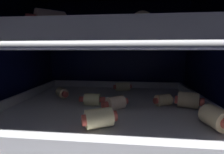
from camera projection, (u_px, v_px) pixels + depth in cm
name	position (u px, v px, depth cm)	size (l,w,h in cm)	color
ground_plane	(108.00, 147.00, 37.61)	(51.32, 49.62, 1.20)	#0C1138
oven_wall_back	(116.00, 58.00, 58.13)	(51.32, 1.20, 38.69)	#0C1138
oven_wall_left	(0.00, 62.00, 36.83)	(1.20, 47.22, 38.69)	#0C1138
oven_rack_lower	(108.00, 110.00, 36.10)	(46.72, 46.27, 0.69)	#B7B7BC
baking_tray_lower	(108.00, 106.00, 35.94)	(42.54, 36.26, 2.84)	silver
pig_in_blanket_lower_0	(123.00, 87.00, 48.31)	(5.61, 3.52, 2.57)	beige
pig_in_blanket_lower_1	(216.00, 118.00, 24.98)	(4.14, 5.97, 3.34)	beige
pig_in_blanket_lower_2	(116.00, 103.00, 32.73)	(5.29, 4.43, 2.82)	beige
pig_in_blanket_lower_3	(62.00, 93.00, 41.49)	(4.43, 4.59, 2.49)	beige
pig_in_blanket_lower_4	(189.00, 101.00, 33.45)	(5.87, 4.41, 3.34)	beige
pig_in_blanket_lower_5	(100.00, 118.00, 25.13)	(5.76, 4.55, 3.06)	beige
pig_in_blanket_lower_6	(163.00, 100.00, 35.26)	(4.58, 3.56, 2.52)	beige
pig_in_blanket_lower_7	(92.00, 99.00, 35.43)	(5.78, 2.69, 2.66)	beige
oven_rack_upper	(107.00, 48.00, 33.88)	(46.75, 46.27, 0.72)	#B7B7BC
baking_tray_upper	(107.00, 44.00, 33.72)	(42.54, 36.26, 2.63)	silver
pig_in_blanket_upper_0	(121.00, 32.00, 28.68)	(3.78, 5.67, 3.05)	beige
pig_in_blanket_upper_1	(139.00, 28.00, 23.26)	(6.50, 3.28, 2.91)	beige
pig_in_blanket_upper_2	(108.00, 39.00, 44.55)	(6.20, 4.49, 3.13)	beige
pig_in_blanket_upper_3	(50.00, 23.00, 19.66)	(5.17, 4.81, 3.15)	beige
pig_in_blanket_upper_4	(54.00, 33.00, 28.36)	(3.43, 6.19, 2.84)	beige
pig_in_blanket_upper_5	(140.00, 25.00, 19.30)	(3.02, 4.34, 2.66)	beige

